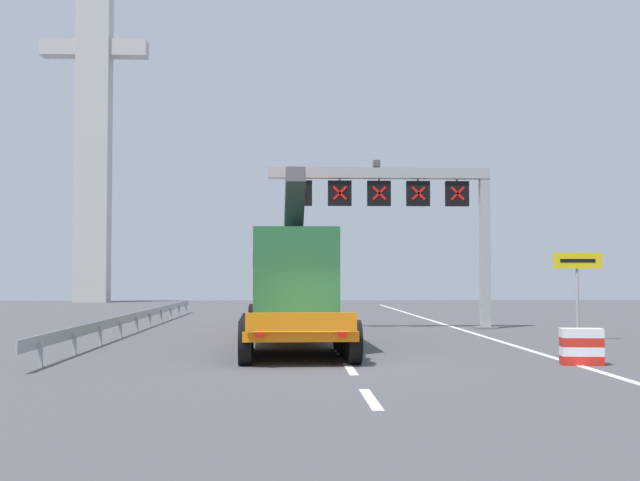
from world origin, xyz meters
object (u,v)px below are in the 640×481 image
overhead_lane_gantry (406,201)px  exit_sign_yellow (577,273)px  heavy_haul_truck_orange (291,282)px  crash_barrier_striped (581,347)px  bridge_pylon_distant (94,93)px

overhead_lane_gantry → exit_sign_yellow: overhead_lane_gantry is taller
heavy_haul_truck_orange → crash_barrier_striped: heavy_haul_truck_orange is taller
exit_sign_yellow → overhead_lane_gantry: bearing=127.2°
overhead_lane_gantry → heavy_haul_truck_orange: bearing=-126.1°
heavy_haul_truck_orange → bridge_pylon_distant: size_ratio=0.40×
exit_sign_yellow → bridge_pylon_distant: bridge_pylon_distant is taller
exit_sign_yellow → bridge_pylon_distant: (-26.50, 43.58, 15.61)m
crash_barrier_striped → bridge_pylon_distant: (-23.83, 51.42, 17.45)m
heavy_haul_truck_orange → exit_sign_yellow: heavy_haul_truck_orange is taller
heavy_haul_truck_orange → bridge_pylon_distant: bearing=110.9°
crash_barrier_striped → bridge_pylon_distant: 59.30m
heavy_haul_truck_orange → crash_barrier_striped: 10.59m
overhead_lane_gantry → bridge_pylon_distant: bridge_pylon_distant is taller
overhead_lane_gantry → crash_barrier_striped: (2.27, -14.34, -4.91)m
crash_barrier_striped → bridge_pylon_distant: bearing=114.9°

